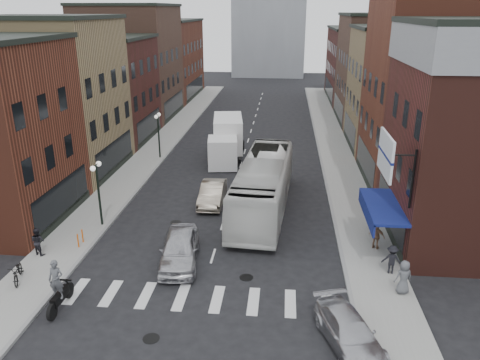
% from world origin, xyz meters
% --- Properties ---
extents(ground, '(160.00, 160.00, 0.00)m').
position_xyz_m(ground, '(0.00, 0.00, 0.00)').
color(ground, black).
rests_on(ground, ground).
extents(sidewalk_left, '(3.00, 74.00, 0.15)m').
position_xyz_m(sidewalk_left, '(-8.50, 22.00, 0.07)').
color(sidewalk_left, gray).
rests_on(sidewalk_left, ground).
extents(sidewalk_right, '(3.00, 74.00, 0.15)m').
position_xyz_m(sidewalk_right, '(8.50, 22.00, 0.07)').
color(sidewalk_right, gray).
rests_on(sidewalk_right, ground).
extents(curb_left, '(0.20, 74.00, 0.16)m').
position_xyz_m(curb_left, '(-7.00, 22.00, 0.00)').
color(curb_left, gray).
rests_on(curb_left, ground).
extents(curb_right, '(0.20, 74.00, 0.16)m').
position_xyz_m(curb_right, '(7.00, 22.00, 0.00)').
color(curb_right, gray).
rests_on(curb_right, ground).
extents(crosswalk_stripes, '(12.00, 2.20, 0.01)m').
position_xyz_m(crosswalk_stripes, '(0.00, -3.00, 0.00)').
color(crosswalk_stripes, silver).
rests_on(crosswalk_stripes, ground).
extents(bldg_left_mid_a, '(10.30, 10.20, 12.30)m').
position_xyz_m(bldg_left_mid_a, '(-14.99, 14.00, 6.15)').
color(bldg_left_mid_a, '#A28859').
rests_on(bldg_left_mid_a, ground).
extents(bldg_left_mid_b, '(10.30, 10.20, 10.30)m').
position_xyz_m(bldg_left_mid_b, '(-14.99, 24.00, 5.15)').
color(bldg_left_mid_b, '#461F19').
rests_on(bldg_left_mid_b, ground).
extents(bldg_left_far_a, '(10.30, 12.20, 13.30)m').
position_xyz_m(bldg_left_far_a, '(-14.99, 35.00, 6.65)').
color(bldg_left_far_a, brown).
rests_on(bldg_left_far_a, ground).
extents(bldg_left_far_b, '(10.30, 16.20, 11.30)m').
position_xyz_m(bldg_left_far_b, '(-14.99, 49.00, 5.65)').
color(bldg_left_far_b, '#5F291B').
rests_on(bldg_left_far_b, ground).
extents(bldg_right_mid_a, '(10.30, 10.20, 14.30)m').
position_xyz_m(bldg_right_mid_a, '(15.00, 14.00, 7.15)').
color(bldg_right_mid_a, '#5F291B').
rests_on(bldg_right_mid_a, ground).
extents(bldg_right_mid_b, '(10.30, 10.20, 11.30)m').
position_xyz_m(bldg_right_mid_b, '(14.99, 24.00, 5.65)').
color(bldg_right_mid_b, '#A28859').
rests_on(bldg_right_mid_b, ground).
extents(bldg_right_far_a, '(10.30, 12.20, 12.30)m').
position_xyz_m(bldg_right_far_a, '(14.99, 35.00, 6.15)').
color(bldg_right_far_a, brown).
rests_on(bldg_right_far_a, ground).
extents(bldg_right_far_b, '(10.30, 16.20, 10.30)m').
position_xyz_m(bldg_right_far_b, '(14.99, 49.00, 5.15)').
color(bldg_right_far_b, '#461F19').
rests_on(bldg_right_far_b, ground).
extents(awning_blue, '(1.80, 5.00, 0.78)m').
position_xyz_m(awning_blue, '(8.93, 2.50, 2.63)').
color(awning_blue, navy).
rests_on(awning_blue, ground).
extents(billboard_sign, '(1.52, 3.00, 3.70)m').
position_xyz_m(billboard_sign, '(8.59, 0.50, 6.13)').
color(billboard_sign, black).
rests_on(billboard_sign, ground).
extents(streetlamp_near, '(0.32, 1.22, 4.11)m').
position_xyz_m(streetlamp_near, '(-7.40, 4.00, 2.91)').
color(streetlamp_near, black).
rests_on(streetlamp_near, ground).
extents(streetlamp_far, '(0.32, 1.22, 4.11)m').
position_xyz_m(streetlamp_far, '(-7.40, 18.00, 2.91)').
color(streetlamp_far, black).
rests_on(streetlamp_far, ground).
extents(bike_rack, '(0.08, 0.68, 0.80)m').
position_xyz_m(bike_rack, '(-7.60, 1.30, 0.55)').
color(bike_rack, '#D8590C').
rests_on(bike_rack, sidewalk_left).
extents(box_truck, '(3.15, 8.43, 3.56)m').
position_xyz_m(box_truck, '(-1.43, 18.66, 1.76)').
color(box_truck, white).
rests_on(box_truck, ground).
extents(motorcycle_rider, '(0.68, 2.42, 2.46)m').
position_xyz_m(motorcycle_rider, '(-6.10, -4.40, 1.15)').
color(motorcycle_rider, black).
rests_on(motorcycle_rider, ground).
extents(transit_bus, '(3.89, 12.87, 3.53)m').
position_xyz_m(transit_bus, '(2.40, 7.55, 1.77)').
color(transit_bus, silver).
rests_on(transit_bus, ground).
extents(sedan_left_near, '(2.54, 5.08, 1.66)m').
position_xyz_m(sedan_left_near, '(-1.64, 0.13, 0.83)').
color(sedan_left_near, silver).
rests_on(sedan_left_near, ground).
extents(sedan_left_far, '(1.62, 4.51, 1.48)m').
position_xyz_m(sedan_left_far, '(-1.13, 8.29, 0.74)').
color(sedan_left_far, '#A79A87').
rests_on(sedan_left_far, ground).
extents(curb_car, '(3.05, 4.68, 1.26)m').
position_xyz_m(curb_car, '(6.50, -5.62, 0.63)').
color(curb_car, '#BCBCC1').
rests_on(curb_car, ground).
extents(parked_bicycle, '(1.25, 1.93, 0.96)m').
position_xyz_m(parked_bicycle, '(-9.09, -2.57, 0.63)').
color(parked_bicycle, black).
rests_on(parked_bicycle, sidewalk_left).
extents(ped_left_solo, '(0.86, 0.67, 1.55)m').
position_xyz_m(ped_left_solo, '(-9.39, 0.04, 0.92)').
color(ped_left_solo, black).
rests_on(ped_left_solo, sidewalk_left).
extents(ped_right_a, '(1.06, 0.67, 1.52)m').
position_xyz_m(ped_right_a, '(9.24, -0.08, 0.91)').
color(ped_right_a, black).
rests_on(ped_right_a, sidewalk_right).
extents(ped_right_b, '(1.00, 0.82, 1.53)m').
position_xyz_m(ped_right_b, '(8.93, 2.46, 0.91)').
color(ped_right_b, brown).
rests_on(ped_right_b, sidewalk_right).
extents(ped_right_c, '(0.92, 0.72, 1.67)m').
position_xyz_m(ped_right_c, '(9.41, -1.84, 0.99)').
color(ped_right_c, '#525459').
rests_on(ped_right_c, sidewalk_right).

